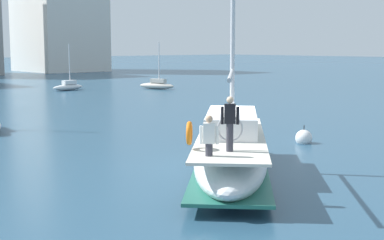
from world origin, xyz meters
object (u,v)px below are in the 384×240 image
moored_catamaran (157,85)px  moored_cutter_right (68,86)px  main_sailboat (231,152)px  mooring_buoy (304,138)px

moored_catamaran → moored_cutter_right: (-7.82, 4.57, -0.02)m
main_sailboat → moored_catamaran: 39.86m
main_sailboat → moored_cutter_right: main_sailboat is taller
moored_catamaran → mooring_buoy: size_ratio=4.95×
main_sailboat → moored_cutter_right: bearing=68.9°
main_sailboat → mooring_buoy: main_sailboat is taller
main_sailboat → mooring_buoy: size_ratio=13.30×
main_sailboat → mooring_buoy: (7.40, 2.60, -0.68)m
main_sailboat → moored_catamaran: bearing=55.9°
main_sailboat → mooring_buoy: 7.88m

